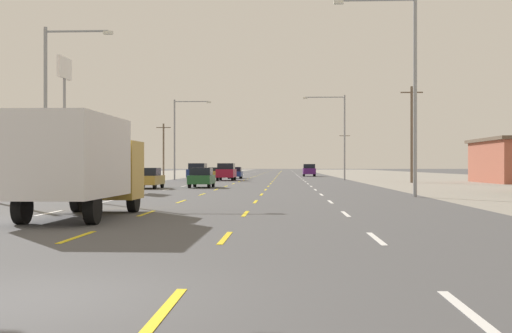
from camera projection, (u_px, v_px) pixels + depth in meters
The scene contains 22 objects.
ground_plane at pixel (258, 180), 73.88m from camera, with size 572.00×572.00×0.00m, color #4C4C4F.
lot_apron_left at pixel (48, 180), 75.03m from camera, with size 28.00×440.00×0.01m, color gray.
lot_apron_right at pixel (475, 181), 72.73m from camera, with size 28.00×440.00×0.01m, color gray.
lane_markings at pixel (268, 175), 112.34m from camera, with size 10.64×227.60×0.01m.
signal_span_wire at pixel (154, 14), 15.42m from camera, with size 27.45×0.52×8.83m.
box_truck_inner_left_nearest at pixel (81, 161), 20.44m from camera, with size 2.40×7.20×3.23m.
hatchback_far_left_near at pixel (149, 178), 47.57m from camera, with size 1.72×3.90×1.54m.
hatchback_inner_left_mid at pixel (202, 177), 49.48m from camera, with size 1.72×3.90×1.54m.
suv_far_left_midfar at pixel (198, 172), 73.53m from camera, with size 1.98×4.90×1.98m.
suv_inner_left_far at pixel (226, 172), 73.51m from camera, with size 1.98×4.90×1.98m.
hatchback_inner_left_farther at pixel (235, 173), 84.00m from camera, with size 1.72×3.90×1.54m.
sedan_far_left_farthest at pixel (215, 172), 93.54m from camera, with size 1.80×4.50×1.46m.
suv_far_right_distant_a at pixel (309, 170), 102.21m from camera, with size 1.98×4.90×1.98m.
storefront_left_row_2 at pixel (34, 162), 86.23m from camera, with size 13.64×13.15×4.33m.
pole_sign_left_row_1 at pixel (64, 86), 50.09m from camera, with size 0.24×2.77×10.22m.
streetlight_left_row_0 at pixel (52, 98), 35.32m from camera, with size 3.88×0.26×9.39m.
streetlight_right_row_0 at pixel (407, 81), 34.41m from camera, with size 4.48×0.26×10.91m.
streetlight_left_row_1 at pixel (178, 133), 76.37m from camera, with size 4.50×0.26×9.65m.
streetlight_right_row_1 at pixel (340, 130), 75.48m from camera, with size 5.02×0.26×10.09m.
utility_pole_right_row_1 at pixel (412, 133), 63.44m from camera, with size 2.20×0.26×9.60m.
utility_pole_left_row_2 at pixel (164, 149), 97.59m from camera, with size 2.20×0.26×8.16m.
utility_pole_right_row_3 at pixel (345, 152), 134.09m from camera, with size 2.20×0.26×8.62m.
Camera 1 is at (3.16, -7.81, 1.68)m, focal length 44.77 mm.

